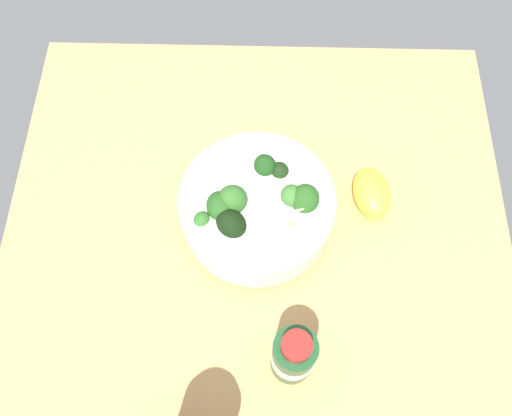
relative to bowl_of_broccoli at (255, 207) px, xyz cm
name	(u,v)px	position (x,y,z in cm)	size (l,w,h in cm)	color
ground_plane	(256,251)	(-0.19, 3.49, -6.55)	(68.24, 68.24, 4.43)	tan
bowl_of_broccoli	(255,207)	(0.00, 0.00, 0.00)	(19.97, 19.97, 9.89)	white
lemon_wedge	(371,193)	(-15.66, -3.65, -2.38)	(7.76, 4.90, 3.91)	yellow
bottle_short	(293,356)	(-4.75, 18.87, 0.89)	(5.08, 5.08, 11.42)	#194723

